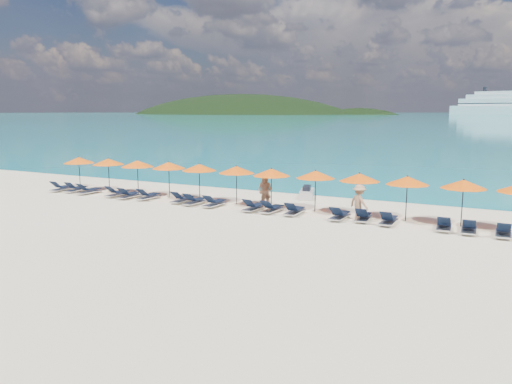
% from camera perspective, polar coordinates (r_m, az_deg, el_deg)
% --- Properties ---
extents(ground, '(1400.00, 1400.00, 0.00)m').
position_cam_1_polar(ground, '(23.66, -3.33, -3.92)').
color(ground, beige).
extents(sea, '(1600.00, 1300.00, 0.01)m').
position_cam_1_polar(sea, '(679.95, 26.45, 7.95)').
color(sea, '#1FA9B2').
rests_on(sea, ground).
extents(headland_main, '(374.00, 242.00, 126.50)m').
position_cam_1_polar(headland_main, '(642.23, -1.95, 5.49)').
color(headland_main, black).
rests_on(headland_main, ground).
extents(headland_small, '(162.00, 126.00, 85.50)m').
position_cam_1_polar(headland_small, '(603.31, 11.60, 5.34)').
color(headland_small, black).
rests_on(headland_small, ground).
extents(jetski, '(1.33, 2.22, 0.74)m').
position_cam_1_polar(jetski, '(31.25, 5.83, -0.12)').
color(jetski, silver).
rests_on(jetski, ground).
extents(beachgoer_a, '(0.70, 0.63, 1.62)m').
position_cam_1_polar(beachgoer_a, '(28.22, 1.14, -0.07)').
color(beachgoer_a, tan).
rests_on(beachgoer_a, ground).
extents(beachgoer_b, '(0.94, 0.58, 1.88)m').
position_cam_1_polar(beachgoer_b, '(27.94, 1.05, 0.11)').
color(beachgoer_b, tan).
rests_on(beachgoer_b, ground).
extents(beachgoer_c, '(1.27, 1.04, 1.79)m').
position_cam_1_polar(beachgoer_c, '(25.25, 11.71, -1.18)').
color(beachgoer_c, tan).
rests_on(beachgoer_c, ground).
extents(umbrella_0, '(2.10, 2.10, 2.28)m').
position_cam_1_polar(umbrella_0, '(36.41, -19.59, 3.44)').
color(umbrella_0, black).
rests_on(umbrella_0, ground).
extents(umbrella_1, '(2.10, 2.10, 2.28)m').
position_cam_1_polar(umbrella_1, '(34.80, -16.54, 3.35)').
color(umbrella_1, black).
rests_on(umbrella_1, ground).
extents(umbrella_2, '(2.10, 2.10, 2.28)m').
position_cam_1_polar(umbrella_2, '(32.96, -13.42, 3.16)').
color(umbrella_2, black).
rests_on(umbrella_2, ground).
extents(umbrella_3, '(2.10, 2.10, 2.28)m').
position_cam_1_polar(umbrella_3, '(31.57, -9.95, 3.02)').
color(umbrella_3, black).
rests_on(umbrella_3, ground).
extents(umbrella_4, '(2.10, 2.10, 2.28)m').
position_cam_1_polar(umbrella_4, '(30.18, -6.51, 2.81)').
color(umbrella_4, black).
rests_on(umbrella_4, ground).
extents(umbrella_5, '(2.10, 2.10, 2.28)m').
position_cam_1_polar(umbrella_5, '(28.82, -2.25, 2.55)').
color(umbrella_5, black).
rests_on(umbrella_5, ground).
extents(umbrella_6, '(2.10, 2.10, 2.28)m').
position_cam_1_polar(umbrella_6, '(27.63, 1.77, 2.26)').
color(umbrella_6, black).
rests_on(umbrella_6, ground).
extents(umbrella_7, '(2.10, 2.10, 2.28)m').
position_cam_1_polar(umbrella_7, '(26.88, 6.83, 2.00)').
color(umbrella_7, black).
rests_on(umbrella_7, ground).
extents(umbrella_8, '(2.10, 2.10, 2.28)m').
position_cam_1_polar(umbrella_8, '(26.10, 11.75, 1.65)').
color(umbrella_8, black).
rests_on(umbrella_8, ground).
extents(umbrella_9, '(2.10, 2.10, 2.28)m').
position_cam_1_polar(umbrella_9, '(25.49, 16.92, 1.26)').
color(umbrella_9, black).
rests_on(umbrella_9, ground).
extents(umbrella_10, '(2.10, 2.10, 2.28)m').
position_cam_1_polar(umbrella_10, '(25.15, 22.64, 0.84)').
color(umbrella_10, black).
rests_on(umbrella_10, ground).
extents(lounger_0, '(0.76, 1.75, 0.66)m').
position_cam_1_polar(lounger_0, '(36.18, -21.34, 0.46)').
color(lounger_0, silver).
rests_on(lounger_0, ground).
extents(lounger_1, '(0.76, 1.74, 0.66)m').
position_cam_1_polar(lounger_1, '(35.39, -19.88, 0.36)').
color(lounger_1, silver).
rests_on(lounger_1, ground).
extents(lounger_2, '(0.78, 1.75, 0.66)m').
position_cam_1_polar(lounger_2, '(34.32, -18.55, 0.17)').
color(lounger_2, silver).
rests_on(lounger_2, ground).
extents(lounger_3, '(0.76, 1.74, 0.66)m').
position_cam_1_polar(lounger_3, '(32.74, -15.58, -0.11)').
color(lounger_3, silver).
rests_on(lounger_3, ground).
extents(lounger_4, '(0.63, 1.70, 0.66)m').
position_cam_1_polar(lounger_4, '(31.88, -14.30, -0.31)').
color(lounger_4, silver).
rests_on(lounger_4, ground).
extents(lounger_5, '(0.66, 1.71, 0.66)m').
position_cam_1_polar(lounger_5, '(31.21, -12.20, -0.43)').
color(lounger_5, silver).
rests_on(lounger_5, ground).
extents(lounger_6, '(0.70, 1.73, 0.66)m').
position_cam_1_polar(lounger_6, '(29.79, -8.41, -0.78)').
color(lounger_6, silver).
rests_on(lounger_6, ground).
extents(lounger_7, '(0.72, 1.73, 0.66)m').
position_cam_1_polar(lounger_7, '(29.05, -7.00, -1.01)').
color(lounger_7, silver).
rests_on(lounger_7, ground).
extents(lounger_8, '(0.70, 1.73, 0.66)m').
position_cam_1_polar(lounger_8, '(28.33, -4.77, -1.24)').
color(lounger_8, silver).
rests_on(lounger_8, ground).
extents(lounger_9, '(0.76, 1.74, 0.66)m').
position_cam_1_polar(lounger_9, '(27.06, -0.24, -1.70)').
color(lounger_9, silver).
rests_on(lounger_9, ground).
extents(lounger_10, '(0.79, 1.75, 0.66)m').
position_cam_1_polar(lounger_10, '(26.65, 1.84, -1.88)').
color(lounger_10, silver).
rests_on(lounger_10, ground).
extents(lounger_11, '(0.64, 1.71, 0.66)m').
position_cam_1_polar(lounger_11, '(26.16, 4.41, -2.12)').
color(lounger_11, silver).
rests_on(lounger_11, ground).
extents(lounger_12, '(0.70, 1.73, 0.66)m').
position_cam_1_polar(lounger_12, '(25.29, 9.53, -2.62)').
color(lounger_12, silver).
rests_on(lounger_12, ground).
extents(lounger_13, '(0.77, 1.75, 0.66)m').
position_cam_1_polar(lounger_13, '(25.19, 12.16, -2.75)').
color(lounger_13, silver).
rests_on(lounger_13, ground).
extents(lounger_14, '(0.62, 1.70, 0.66)m').
position_cam_1_polar(lounger_14, '(24.71, 14.92, -3.09)').
color(lounger_14, silver).
rests_on(lounger_14, ground).
extents(lounger_15, '(0.74, 1.74, 0.66)m').
position_cam_1_polar(lounger_15, '(24.38, 20.69, -3.56)').
color(lounger_15, silver).
rests_on(lounger_15, ground).
extents(lounger_16, '(0.70, 1.73, 0.66)m').
position_cam_1_polar(lounger_16, '(24.21, 23.16, -3.80)').
color(lounger_16, silver).
rests_on(lounger_16, ground).
extents(lounger_17, '(0.64, 1.71, 0.66)m').
position_cam_1_polar(lounger_17, '(24.13, 26.44, -4.07)').
color(lounger_17, silver).
rests_on(lounger_17, ground).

